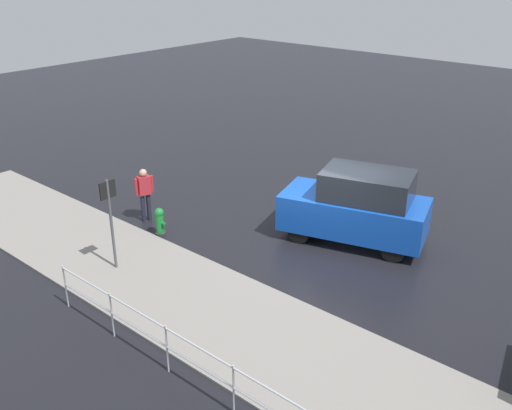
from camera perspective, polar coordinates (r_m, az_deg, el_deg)
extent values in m
plane|color=black|center=(15.67, 6.71, -4.07)|extent=(60.00, 60.00, 0.00)
cube|color=gray|center=(12.85, -4.09, -10.71)|extent=(24.00, 3.20, 0.04)
cube|color=blue|center=(15.75, 9.71, -0.88)|extent=(4.22, 2.73, 0.99)
cube|color=#1E232B|center=(15.34, 11.06, 1.91)|extent=(2.67, 2.09, 0.77)
cylinder|color=black|center=(15.67, 4.36, -2.73)|extent=(0.64, 0.38, 0.60)
cylinder|color=black|center=(16.89, 6.03, -0.74)|extent=(0.64, 0.38, 0.60)
cylinder|color=black|center=(15.11, 13.58, -4.45)|extent=(0.64, 0.38, 0.60)
cylinder|color=black|center=(16.38, 14.59, -2.26)|extent=(0.64, 0.38, 0.60)
cylinder|color=#197A2D|center=(16.28, -9.59, -1.90)|extent=(0.22, 0.22, 0.62)
sphere|color=#197A2D|center=(16.13, -9.68, -0.74)|extent=(0.26, 0.26, 0.26)
cylinder|color=#197A2D|center=(16.14, -9.24, -1.83)|extent=(0.10, 0.09, 0.09)
cylinder|color=#197A2D|center=(16.36, -9.97, -1.51)|extent=(0.10, 0.09, 0.09)
cylinder|color=#2D2D2D|center=(16.41, -9.52, -2.78)|extent=(0.31, 0.31, 0.06)
cube|color=#B2262D|center=(16.88, -11.13, 1.96)|extent=(0.34, 0.42, 0.55)
sphere|color=tan|center=(16.75, -11.23, 3.18)|extent=(0.22, 0.22, 0.22)
cylinder|color=#1E1E2D|center=(17.18, -10.67, -0.15)|extent=(0.13, 0.13, 0.85)
cylinder|color=#1E1E2D|center=(17.13, -11.23, -0.27)|extent=(0.13, 0.13, 0.85)
cylinder|color=#B2262D|center=(16.96, -10.37, 2.12)|extent=(0.09, 0.09, 0.50)
cylinder|color=#B2262D|center=(16.81, -11.89, 1.80)|extent=(0.09, 0.09, 0.50)
cylinder|color=#B7BABF|center=(10.15, -2.25, -18.02)|extent=(0.04, 0.04, 1.05)
cylinder|color=#B7BABF|center=(11.11, -8.88, -14.04)|extent=(0.04, 0.04, 1.05)
cylinder|color=#B7BABF|center=(12.23, -14.21, -10.61)|extent=(0.04, 0.04, 1.05)
cylinder|color=#B7BABF|center=(13.46, -18.51, -7.72)|extent=(0.04, 0.04, 1.05)
cylinder|color=#B7BABF|center=(10.31, -5.86, -13.95)|extent=(8.45, 0.04, 0.04)
cylinder|color=#B7BABF|center=(10.57, -5.76, -15.75)|extent=(8.45, 0.04, 0.04)
cylinder|color=#4C4C51|center=(14.37, -14.23, -2.02)|extent=(0.07, 0.07, 2.40)
cube|color=black|center=(14.00, -14.62, 1.48)|extent=(0.04, 0.44, 0.44)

